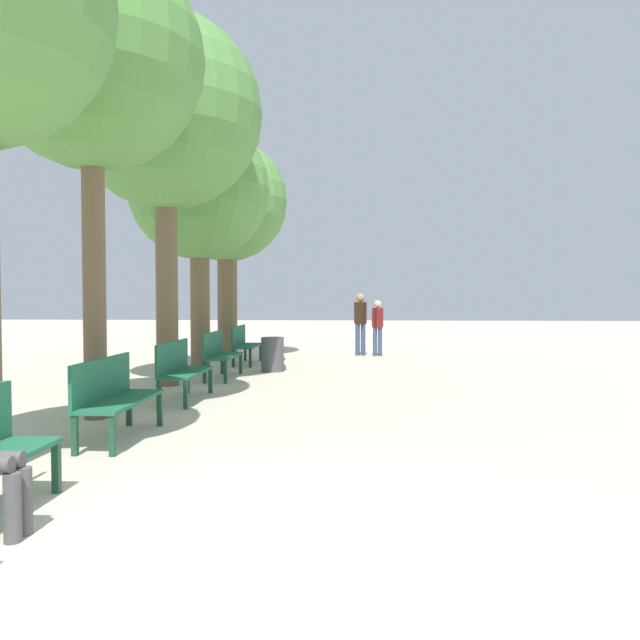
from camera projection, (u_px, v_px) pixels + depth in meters
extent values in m
plane|color=beige|center=(175.00, 569.00, 3.73)|extent=(80.00, 80.00, 0.00)
cube|color=#19422D|center=(56.00, 468.00, 5.19)|extent=(0.06, 0.06, 0.42)
cube|color=#19422D|center=(10.00, 467.00, 5.21)|extent=(0.06, 0.06, 0.42)
cube|color=#1E6042|center=(121.00, 401.00, 7.12)|extent=(0.49, 1.60, 0.04)
cube|color=#1E6042|center=(102.00, 379.00, 7.13)|extent=(0.04, 1.60, 0.47)
cube|color=#19422D|center=(112.00, 436.00, 6.36)|extent=(0.06, 0.06, 0.42)
cube|color=#19422D|center=(160.00, 409.00, 7.87)|extent=(0.06, 0.06, 0.42)
cube|color=#19422D|center=(75.00, 435.00, 6.39)|extent=(0.06, 0.06, 0.42)
cube|color=#19422D|center=(129.00, 409.00, 7.90)|extent=(0.06, 0.06, 0.42)
cube|color=#1E6042|center=(187.00, 372.00, 9.81)|extent=(0.49, 1.60, 0.04)
cube|color=#1E6042|center=(172.00, 356.00, 9.81)|extent=(0.04, 1.60, 0.47)
cube|color=#19422D|center=(186.00, 395.00, 9.05)|extent=(0.06, 0.06, 0.42)
cube|color=#19422D|center=(210.00, 381.00, 10.56)|extent=(0.06, 0.06, 0.42)
cube|color=#19422D|center=(159.00, 394.00, 9.07)|extent=(0.06, 0.06, 0.42)
cube|color=#19422D|center=(187.00, 381.00, 10.58)|extent=(0.06, 0.06, 0.42)
cube|color=#1E6042|center=(224.00, 356.00, 12.49)|extent=(0.49, 1.60, 0.04)
cube|color=#1E6042|center=(213.00, 344.00, 12.50)|extent=(0.04, 1.60, 0.47)
cube|color=#19422D|center=(225.00, 372.00, 11.74)|extent=(0.06, 0.06, 0.42)
cube|color=#19422D|center=(241.00, 364.00, 13.24)|extent=(0.06, 0.06, 0.42)
cube|color=#19422D|center=(205.00, 372.00, 11.76)|extent=(0.06, 0.06, 0.42)
cube|color=#19422D|center=(222.00, 364.00, 13.27)|extent=(0.06, 0.06, 0.42)
cube|color=#1E6042|center=(248.00, 346.00, 15.18)|extent=(0.49, 1.60, 0.04)
cube|color=#1E6042|center=(239.00, 335.00, 15.18)|extent=(0.04, 1.60, 0.47)
cube|color=#19422D|center=(250.00, 358.00, 14.42)|extent=(0.06, 0.06, 0.42)
cube|color=#19422D|center=(261.00, 353.00, 15.93)|extent=(0.06, 0.06, 0.42)
cube|color=#19422D|center=(233.00, 358.00, 14.45)|extent=(0.06, 0.06, 0.42)
cube|color=#19422D|center=(245.00, 352.00, 15.95)|extent=(0.06, 0.06, 0.42)
cylinder|color=brown|center=(94.00, 270.00, 8.30)|extent=(0.30, 0.30, 3.99)
sphere|color=#568E42|center=(91.00, 56.00, 8.19)|extent=(2.96, 2.96, 2.96)
cylinder|color=brown|center=(167.00, 276.00, 11.43)|extent=(0.40, 0.40, 4.03)
sphere|color=#568E42|center=(165.00, 112.00, 11.32)|extent=(3.53, 3.53, 3.53)
cylinder|color=brown|center=(200.00, 299.00, 13.83)|extent=(0.43, 0.43, 3.16)
sphere|color=#568E42|center=(199.00, 189.00, 13.74)|extent=(3.11, 3.11, 3.11)
cylinder|color=brown|center=(227.00, 296.00, 16.69)|extent=(0.53, 0.53, 3.31)
sphere|color=#568E42|center=(227.00, 201.00, 16.59)|extent=(3.23, 3.23, 3.23)
cylinder|color=#4C4C4C|center=(13.00, 508.00, 4.14)|extent=(0.11, 0.11, 0.46)
cylinder|color=#4C4C4C|center=(24.00, 501.00, 4.27)|extent=(0.11, 0.11, 0.46)
cylinder|color=#384260|center=(375.00, 342.00, 17.22)|extent=(0.11, 0.11, 0.78)
cylinder|color=#384260|center=(380.00, 342.00, 17.21)|extent=(0.11, 0.11, 0.78)
cube|color=maroon|center=(378.00, 318.00, 17.19)|extent=(0.26, 0.27, 0.55)
cylinder|color=maroon|center=(373.00, 317.00, 17.19)|extent=(0.08, 0.08, 0.52)
cylinder|color=maroon|center=(382.00, 317.00, 17.18)|extent=(0.08, 0.08, 0.52)
sphere|color=tan|center=(378.00, 304.00, 17.17)|extent=(0.21, 0.21, 0.21)
cylinder|color=#384260|center=(358.00, 340.00, 17.38)|extent=(0.13, 0.13, 0.87)
cylinder|color=#384260|center=(363.00, 340.00, 17.37)|extent=(0.13, 0.13, 0.87)
cube|color=black|center=(360.00, 313.00, 17.35)|extent=(0.31, 0.30, 0.62)
cylinder|color=black|center=(356.00, 313.00, 17.36)|extent=(0.09, 0.09, 0.59)
cylinder|color=black|center=(365.00, 313.00, 17.34)|extent=(0.09, 0.09, 0.59)
sphere|color=#A37A5B|center=(360.00, 298.00, 17.33)|extent=(0.24, 0.24, 0.24)
cylinder|color=#4C4C51|center=(272.00, 354.00, 13.66)|extent=(0.50, 0.50, 0.75)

